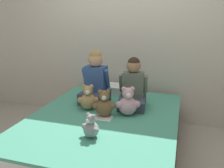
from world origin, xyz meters
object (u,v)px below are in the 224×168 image
Objects in this scene: child_on_left at (95,81)px; teddy_bear_held_by_left_child at (88,99)px; teddy_bear_at_foot_of_bed at (91,127)px; sign_card at (102,118)px; teddy_bear_held_by_right_child at (128,103)px; child_on_right at (133,88)px; bed at (104,136)px; teddy_bear_between_children at (104,105)px; pillow_at_headboard at (123,90)px.

teddy_bear_held_by_left_child is at bearing -88.10° from child_on_left.
sign_card is (-0.04, 0.42, -0.09)m from teddy_bear_at_foot_of_bed.
teddy_bear_held_by_right_child is 0.62m from teddy_bear_at_foot_of_bed.
child_on_right is 0.54m from sign_card.
teddy_bear_at_foot_of_bed is 0.43m from sign_card.
bed is 6.69× the size of teddy_bear_between_children.
bed is at bearing -55.80° from child_on_left.
sign_card is at bearing -90.40° from bed.
teddy_bear_between_children reaches higher than bed.
child_on_left is 0.46m from teddy_bear_between_children.
child_on_left is 0.91m from teddy_bear_at_foot_of_bed.
teddy_bear_held_by_left_child is 0.33m from sign_card.
teddy_bear_at_foot_of_bed is at bearing -109.09° from child_on_right.
child_on_right is 2.64× the size of teddy_bear_at_foot_of_bed.
teddy_bear_between_children is 0.49m from teddy_bear_at_foot_of_bed.
teddy_bear_held_by_left_child is (-0.47, -0.24, -0.11)m from child_on_right.
teddy_bear_held_by_right_child is 1.43× the size of teddy_bear_at_foot_of_bed.
pillow_at_headboard is (0.00, 0.83, 0.29)m from bed.
teddy_bear_held_by_right_child is 1.08× the size of teddy_bear_between_children.
child_on_left is at bearing 122.23° from bed.
child_on_right is 0.54m from teddy_bear_held_by_left_child.
child_on_left is 2.03× the size of teddy_bear_held_by_right_child.
teddy_bear_held_by_right_child is at bearing -71.60° from pillow_at_headboard.
teddy_bear_held_by_right_child reaches higher than sign_card.
teddy_bear_between_children is (0.24, -0.37, -0.15)m from child_on_left.
child_on_left is 3.12× the size of sign_card.
teddy_bear_at_foot_of_bed is (-0.20, -0.58, -0.04)m from teddy_bear_held_by_right_child.
bed is 0.36m from teddy_bear_between_children.
teddy_bear_held_by_right_child is at bearing -22.77° from teddy_bear_held_by_left_child.
bed is 0.68m from child_on_left.
teddy_bear_held_by_right_child is 1.53× the size of sign_card.
teddy_bear_at_foot_of_bed is at bearing -84.98° from teddy_bear_held_by_left_child.
teddy_bear_held_by_right_child is 0.76m from pillow_at_headboard.
child_on_right is at bearing 97.89° from teddy_bear_at_foot_of_bed.
pillow_at_headboard is 2.26× the size of sign_card.
teddy_bear_at_foot_of_bed is at bearing -85.25° from bed.
sign_card is (-0.00, -0.05, 0.24)m from bed.
teddy_bear_held_by_left_child is (-0.00, -0.24, -0.15)m from child_on_left.
sign_card is at bearing -166.37° from teddy_bear_held_by_right_child.
pillow_at_headboard is (0.24, 0.69, -0.07)m from teddy_bear_held_by_left_child.
pillow_at_headboard is at bearing 63.76° from child_on_left.
child_on_left is at bearing 105.22° from teddy_bear_between_children.
child_on_right reaches higher than teddy_bear_held_by_left_child.
teddy_bear_held_by_left_child is at bearing 135.22° from teddy_bear_at_foot_of_bed.
child_on_right is at bearing 58.62° from bed.
teddy_bear_between_children is 0.82m from pillow_at_headboard.
bed is at bearing -127.69° from child_on_right.
teddy_bear_held_by_right_child reaches higher than bed.
child_on_left reaches higher than teddy_bear_held_by_left_child.
teddy_bear_at_foot_of_bed is at bearing -129.57° from teddy_bear_held_by_right_child.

